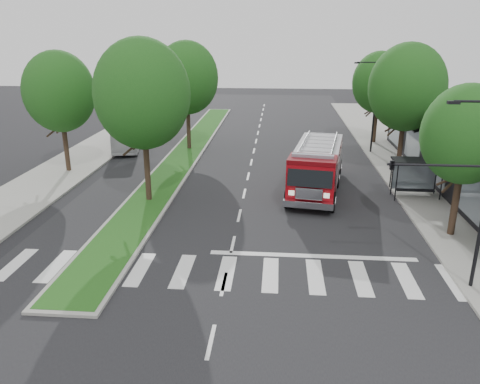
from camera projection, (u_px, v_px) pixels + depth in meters
name	position (u px, v px, depth m)	size (l,w,h in m)	color
ground	(233.00, 244.00, 24.03)	(140.00, 140.00, 0.00)	black
sidewalk_right	(426.00, 188.00, 32.45)	(5.00, 80.00, 0.15)	gray
sidewalk_left	(51.00, 178.00, 34.56)	(5.00, 80.00, 0.15)	gray
median	(185.00, 154.00, 41.43)	(3.00, 50.00, 0.15)	gray
bus_shelter	(417.00, 168.00, 30.17)	(3.20, 1.60, 2.61)	black
tree_right_near	(466.00, 135.00, 23.23)	(4.40, 4.40, 8.05)	black
tree_right_mid	(407.00, 87.00, 34.21)	(5.60, 5.60, 9.72)	black
tree_right_far	(379.00, 82.00, 43.85)	(5.00, 5.00, 8.73)	black
tree_median_near	(142.00, 94.00, 27.93)	(5.80, 5.80, 10.16)	black
tree_median_far	(187.00, 78.00, 41.23)	(5.60, 5.60, 9.72)	black
tree_left_mid	(59.00, 92.00, 34.42)	(5.20, 5.20, 9.16)	black
streetlight_right_near	(465.00, 184.00, 18.46)	(4.08, 0.22, 8.00)	black
streetlight_right_far	(373.00, 103.00, 40.61)	(2.11, 0.20, 8.00)	black
fire_engine	(317.00, 167.00, 31.68)	(4.50, 10.21, 3.42)	#5E0509
city_bus	(127.00, 133.00, 44.04)	(2.17, 9.27, 2.58)	#B4B4B8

